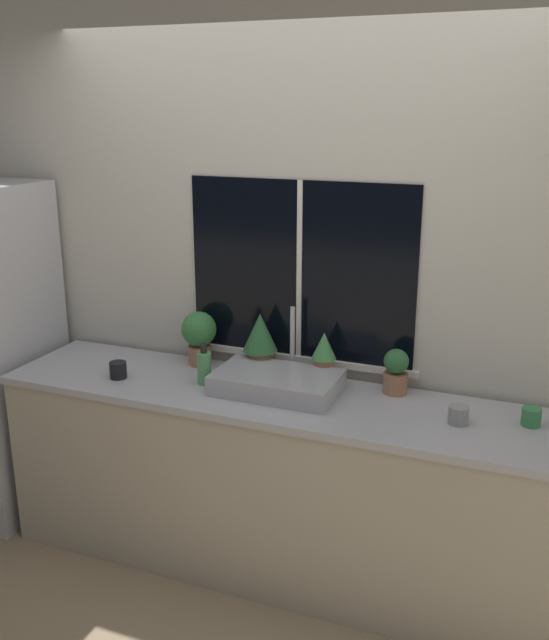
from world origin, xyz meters
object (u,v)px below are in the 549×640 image
(potted_plant_far_right, at_px, (396,371))
(mug_grey, at_px, (458,415))
(potted_plant_far_left, at_px, (199,334))
(soap_bottle, at_px, (204,367))
(sink, at_px, (278,382))
(potted_plant_center_left, at_px, (260,340))
(mug_black, at_px, (118,370))
(mug_green, at_px, (531,417))
(potted_plant_center_right, at_px, (324,355))

(potted_plant_far_right, distance_m, mug_grey, 0.39)
(mug_grey, bearing_deg, potted_plant_far_left, 170.37)
(soap_bottle, bearing_deg, sink, 6.57)
(potted_plant_center_left, relative_size, potted_plant_far_right, 1.45)
(sink, height_order, mug_black, sink)
(mug_black, bearing_deg, sink, 9.43)
(potted_plant_center_left, distance_m, soap_bottle, 0.31)
(potted_plant_center_left, xyz_separation_m, mug_black, (-0.60, -0.31, -0.13))
(potted_plant_center_left, xyz_separation_m, mug_green, (1.25, -0.13, -0.13))
(potted_plant_far_right, relative_size, soap_bottle, 1.05)
(potted_plant_center_right, bearing_deg, mug_grey, -18.75)
(sink, height_order, mug_grey, sink)
(potted_plant_far_right, relative_size, mug_black, 2.56)
(mug_grey, bearing_deg, soap_bottle, -179.84)
(potted_plant_far_right, bearing_deg, potted_plant_far_left, 180.00)
(mug_green, bearing_deg, soap_bottle, -176.21)
(soap_bottle, height_order, mug_grey, soap_bottle)
(sink, distance_m, soap_bottle, 0.36)
(sink, xyz_separation_m, potted_plant_center_right, (0.16, 0.18, 0.09))
(potted_plant_far_right, bearing_deg, potted_plant_center_left, 180.00)
(sink, distance_m, mug_black, 0.78)
(potted_plant_far_left, xyz_separation_m, mug_green, (1.58, -0.13, -0.12))
(soap_bottle, height_order, mug_green, soap_bottle)
(soap_bottle, xyz_separation_m, mug_grey, (1.16, 0.00, -0.04))
(potted_plant_far_right, height_order, mug_green, potted_plant_far_right)
(mug_grey, bearing_deg, potted_plant_far_right, 144.67)
(mug_green, xyz_separation_m, mug_black, (-1.86, -0.18, 0.00))
(potted_plant_far_left, height_order, soap_bottle, potted_plant_far_left)
(mug_black, bearing_deg, potted_plant_far_left, 48.68)
(potted_plant_far_right, xyz_separation_m, soap_bottle, (-0.85, -0.22, -0.02))
(soap_bottle, bearing_deg, potted_plant_far_left, 122.39)
(potted_plant_far_right, height_order, soap_bottle, potted_plant_far_right)
(sink, xyz_separation_m, potted_plant_far_left, (-0.49, 0.18, 0.11))
(sink, xyz_separation_m, soap_bottle, (-0.35, -0.04, 0.04))
(potted_plant_center_left, relative_size, mug_grey, 3.63)
(potted_plant_center_left, distance_m, potted_plant_center_right, 0.32)
(potted_plant_far_right, bearing_deg, mug_grey, -35.33)
(mug_green, bearing_deg, potted_plant_center_left, 174.10)
(potted_plant_center_left, relative_size, potted_plant_center_right, 1.23)
(soap_bottle, bearing_deg, potted_plant_center_left, 50.14)
(potted_plant_center_left, distance_m, mug_grey, 1.01)
(sink, distance_m, mug_grey, 0.81)
(sink, height_order, potted_plant_far_left, sink)
(mug_grey, xyz_separation_m, mug_black, (-1.58, -0.09, 0.00))
(potted_plant_center_right, xyz_separation_m, soap_bottle, (-0.51, -0.22, -0.05))
(mug_grey, distance_m, mug_black, 1.58)
(potted_plant_far_left, relative_size, mug_green, 3.46)
(sink, xyz_separation_m, mug_black, (-0.77, -0.13, -0.01))
(potted_plant_center_left, xyz_separation_m, mug_grey, (0.97, -0.22, -0.13))
(sink, height_order, soap_bottle, sink)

